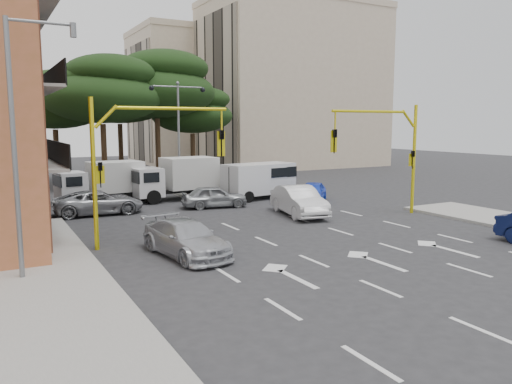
# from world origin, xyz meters

# --- Properties ---
(ground) EXTENTS (120.00, 120.00, 0.00)m
(ground) POSITION_xyz_m (0.00, 0.00, 0.00)
(ground) COLOR #28282B
(ground) RESTS_ON ground
(sidewalk_left) EXTENTS (5.00, 26.00, 0.15)m
(sidewalk_left) POSITION_xyz_m (-11.50, -4.00, 0.07)
(sidewalk_left) COLOR gray
(sidewalk_left) RESTS_ON ground
(median_strip) EXTENTS (1.40, 6.00, 0.15)m
(median_strip) POSITION_xyz_m (0.00, 16.00, 0.07)
(median_strip) COLOR gray
(median_strip) RESTS_ON ground
(apartment_beige_near) EXTENTS (20.20, 12.15, 18.70)m
(apartment_beige_near) POSITION_xyz_m (19.95, 32.00, 9.35)
(apartment_beige_near) COLOR #C0AA90
(apartment_beige_near) RESTS_ON ground
(apartment_beige_far) EXTENTS (16.20, 12.15, 16.70)m
(apartment_beige_far) POSITION_xyz_m (12.95, 44.00, 8.35)
(apartment_beige_far) COLOR #C0AA90
(apartment_beige_far) RESTS_ON ground
(pine_left_near) EXTENTS (9.15, 9.15, 10.23)m
(pine_left_near) POSITION_xyz_m (-3.94, 21.96, 7.60)
(pine_left_near) COLOR #382616
(pine_left_near) RESTS_ON ground
(pine_center) EXTENTS (9.98, 9.98, 11.16)m
(pine_center) POSITION_xyz_m (1.06, 23.96, 8.30)
(pine_center) COLOR #382616
(pine_center) RESTS_ON ground
(pine_left_far) EXTENTS (8.32, 8.32, 9.30)m
(pine_left_far) POSITION_xyz_m (-6.94, 25.96, 6.91)
(pine_left_far) COLOR #382616
(pine_left_far) RESTS_ON ground
(pine_right) EXTENTS (7.49, 7.49, 8.37)m
(pine_right) POSITION_xyz_m (5.06, 25.96, 6.22)
(pine_right) COLOR #382616
(pine_right) RESTS_ON ground
(pine_back) EXTENTS (9.15, 9.15, 10.23)m
(pine_back) POSITION_xyz_m (-0.94, 28.96, 7.60)
(pine_back) COLOR #382616
(pine_back) RESTS_ON ground
(signal_mast_right) EXTENTS (5.79, 0.37, 6.00)m
(signal_mast_right) POSITION_xyz_m (6.80, 1.99, 3.88)
(signal_mast_right) COLOR yellow
(signal_mast_right) RESTS_ON ground
(signal_mast_left) EXTENTS (5.79, 0.37, 6.00)m
(signal_mast_left) POSITION_xyz_m (-6.80, 1.99, 3.88)
(signal_mast_left) COLOR yellow
(signal_mast_left) RESTS_ON ground
(street_lamp_left) EXTENTS (2.08, 0.20, 8.00)m
(street_lamp_left) POSITION_xyz_m (-11.29, -1.00, 4.72)
(street_lamp_left) COLOR slate
(street_lamp_left) RESTS_ON sidewalk_left
(street_lamp_center) EXTENTS (4.16, 0.36, 7.77)m
(street_lamp_center) POSITION_xyz_m (0.00, 16.00, 5.43)
(street_lamp_center) COLOR slate
(street_lamp_center) RESTS_ON median_strip
(car_white_hatch) EXTENTS (2.60, 5.07, 1.59)m
(car_white_hatch) POSITION_xyz_m (2.63, 4.45, 0.80)
(car_white_hatch) COLOR silver
(car_white_hatch) RESTS_ON ground
(car_blue_compact) EXTENTS (3.68, 3.79, 1.28)m
(car_blue_compact) POSITION_xyz_m (6.00, 7.95, 0.64)
(car_blue_compact) COLOR blue
(car_blue_compact) RESTS_ON ground
(car_silver_wagon) EXTENTS (2.52, 4.86, 1.35)m
(car_silver_wagon) POSITION_xyz_m (-5.81, -0.54, 0.67)
(car_silver_wagon) COLOR #B0B2B8
(car_silver_wagon) RESTS_ON ground
(car_silver_cross_a) EXTENTS (4.90, 2.40, 1.34)m
(car_silver_cross_a) POSITION_xyz_m (-6.90, 10.01, 0.67)
(car_silver_cross_a) COLOR gray
(car_silver_cross_a) RESTS_ON ground
(car_silver_cross_b) EXTENTS (4.10, 2.20, 1.32)m
(car_silver_cross_b) POSITION_xyz_m (-0.38, 9.00, 0.66)
(car_silver_cross_b) COLOR gray
(car_silver_cross_b) RESTS_ON ground
(van_white) EXTENTS (5.05, 2.83, 2.39)m
(van_white) POSITION_xyz_m (3.72, 10.93, 1.20)
(van_white) COLOR silver
(van_white) RESTS_ON ground
(box_truck_a) EXTENTS (5.49, 2.79, 2.59)m
(box_truck_a) POSITION_xyz_m (-5.95, 14.00, 1.30)
(box_truck_a) COLOR silver
(box_truck_a) RESTS_ON ground
(box_truck_b) EXTENTS (5.76, 2.73, 2.76)m
(box_truck_b) POSITION_xyz_m (-1.40, 13.01, 1.38)
(box_truck_b) COLOR silver
(box_truck_b) RESTS_ON ground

